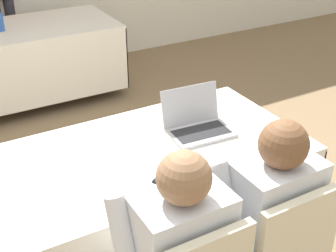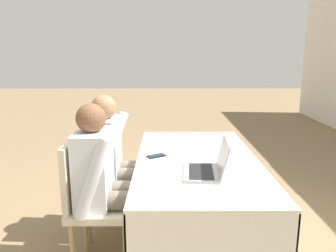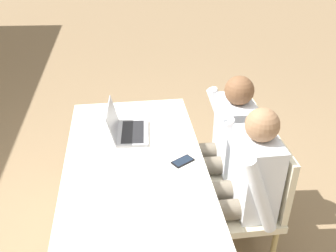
% 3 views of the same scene
% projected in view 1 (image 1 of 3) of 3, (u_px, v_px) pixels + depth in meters
% --- Properties ---
extents(conference_table_near, '(1.68, 0.90, 0.74)m').
position_uv_depth(conference_table_near, '(148.00, 177.00, 2.52)').
color(conference_table_near, white).
rests_on(conference_table_near, ground_plane).
extents(conference_table_far, '(1.68, 0.90, 0.74)m').
position_uv_depth(conference_table_far, '(26.00, 45.00, 4.40)').
color(conference_table_far, white).
rests_on(conference_table_far, ground_plane).
extents(laptop, '(0.37, 0.30, 0.23)m').
position_uv_depth(laptop, '(198.00, 125.00, 2.59)').
color(laptop, '#99999E').
rests_on(laptop, conference_table_near).
extents(cell_phone, '(0.14, 0.16, 0.01)m').
position_uv_depth(cell_phone, '(169.00, 182.00, 2.18)').
color(cell_phone, black).
rests_on(cell_phone, conference_table_near).
extents(paper_beside_laptop, '(0.32, 0.36, 0.00)m').
position_uv_depth(paper_beside_laptop, '(216.00, 107.00, 2.88)').
color(paper_beside_laptop, white).
rests_on(paper_beside_laptop, conference_table_near).
extents(paper_centre_table, '(0.27, 0.33, 0.00)m').
position_uv_depth(paper_centre_table, '(14.00, 172.00, 2.27)').
color(paper_centre_table, white).
rests_on(paper_centre_table, conference_table_near).
extents(paper_left_edge, '(0.32, 0.36, 0.00)m').
position_uv_depth(paper_left_edge, '(42.00, 208.00, 2.02)').
color(paper_left_edge, white).
rests_on(paper_left_edge, conference_table_near).
extents(water_bottle, '(0.06, 0.06, 0.22)m').
position_uv_depth(water_bottle, '(0.00, 20.00, 4.17)').
color(water_bottle, '#2D5BB7').
rests_on(water_bottle, conference_table_far).
extents(person_checkered_shirt, '(0.50, 0.52, 1.19)m').
position_uv_depth(person_checkered_shirt, '(172.00, 251.00, 1.88)').
color(person_checkered_shirt, '#665B4C').
rests_on(person_checkered_shirt, ground_plane).
extents(person_white_shirt, '(0.50, 0.52, 1.19)m').
position_uv_depth(person_white_shirt, '(260.00, 215.00, 2.07)').
color(person_white_shirt, '#665B4C').
rests_on(person_white_shirt, ground_plane).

